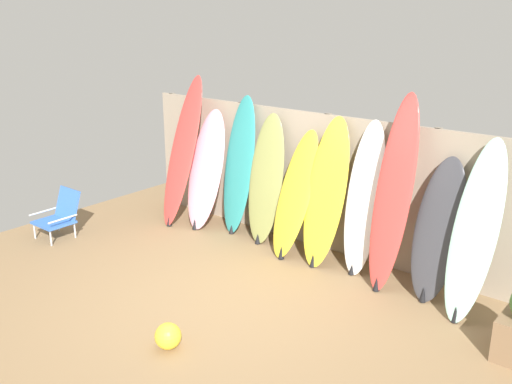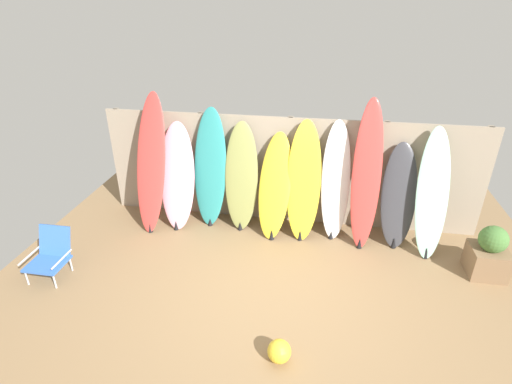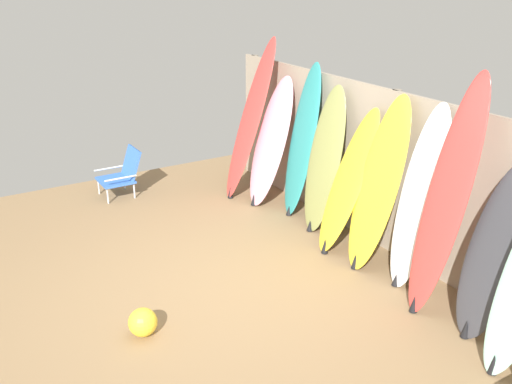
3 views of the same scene
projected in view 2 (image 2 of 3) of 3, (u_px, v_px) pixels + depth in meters
The scene contains 15 objects.
ground at pixel (271, 297), 5.15m from camera, with size 7.68×7.68×0.00m, color #8E704C.
fence_back at pixel (288, 171), 6.51m from camera, with size 6.08×0.11×1.80m.
surfboard_red_0 at pixel (151, 164), 6.33m from camera, with size 0.52×0.79×2.16m.
surfboard_pink_1 at pixel (177, 177), 6.45m from camera, with size 0.62×0.68×1.70m.
surfboard_teal_2 at pixel (210, 169), 6.43m from camera, with size 0.59×0.47×1.94m.
surfboard_olive_3 at pixel (241, 178), 6.35m from camera, with size 0.55×0.44×1.76m.
surfboard_yellow_4 at pixel (275, 187), 6.22m from camera, with size 0.58×0.72×1.61m.
surfboard_yellow_5 at pixel (304, 182), 6.13m from camera, with size 0.55×0.59×1.83m.
surfboard_white_6 at pixel (336, 182), 6.13m from camera, with size 0.49×0.53×1.83m.
surfboard_red_7 at pixel (366, 177), 5.86m from camera, with size 0.44×0.63×2.21m.
surfboard_charcoal_8 at pixel (399, 196), 5.99m from camera, with size 0.54×0.59×1.56m.
surfboard_seafoam_9 at pixel (432, 195), 5.76m from camera, with size 0.45×0.74×1.83m.
beach_chair at pixel (51, 253), 5.45m from camera, with size 0.50×0.55×0.65m.
planter_box at pixel (489, 254), 5.43m from camera, with size 0.48×0.48×0.75m.
beach_ball at pixel (279, 351), 4.21m from camera, with size 0.25×0.25×0.25m, color yellow.
Camera 2 is at (0.47, -3.96, 3.53)m, focal length 28.00 mm.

